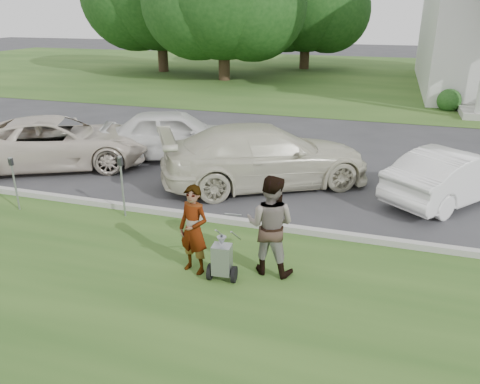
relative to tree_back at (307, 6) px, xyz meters
The scene contains 14 objects.
ground 30.62m from the tree_back, 82.38° to the right, with size 120.00×120.00×0.00m, color #333335.
grass_strip 33.57m from the tree_back, 83.07° to the right, with size 80.00×7.00×0.01m, color #254818.
church_lawn 6.88m from the tree_back, 36.69° to the right, with size 80.00×30.00×0.01m, color #254818.
curb 30.07m from the tree_back, 82.24° to the right, with size 80.00×0.18×0.15m, color #9E9E93.
tree_back is the anchor object (origin of this frame).
striping_cart 32.27m from the tree_back, 82.35° to the right, with size 0.53×1.03×0.93m.
person_left 32.01m from the tree_back, 83.35° to the right, with size 0.60×0.40×1.66m, color #999999.
person_right 31.78m from the tree_back, 80.92° to the right, with size 0.90×0.70×1.85m, color #999999.
parking_meter_near 30.05m from the tree_back, 87.72° to the right, with size 0.10×0.09×1.45m.
parking_meter_far 30.50m from the tree_back, 92.71° to the right, with size 0.09×0.09×1.31m.
car_a 27.48m from the tree_back, 95.58° to the right, with size 2.50×5.42×1.51m, color beige.
car_b 25.49m from the tree_back, 89.19° to the right, with size 1.84×4.58×1.56m, color silver.
car_c 27.28m from the tree_back, 82.01° to the right, with size 2.29×5.63×1.64m, color beige.
car_d 28.07m from the tree_back, 72.20° to the right, with size 1.40×4.03×1.33m, color white.
Camera 1 is at (2.70, -8.46, 4.50)m, focal length 35.00 mm.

